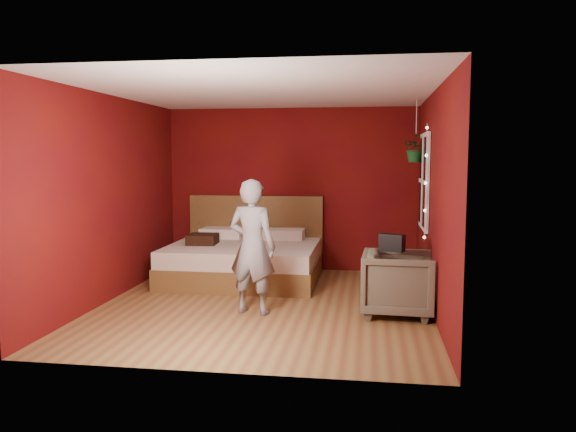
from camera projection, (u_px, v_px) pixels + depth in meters
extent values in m
plane|color=olive|center=(266.00, 304.00, 6.97)|extent=(4.50, 4.50, 0.00)
cube|color=#5F110A|center=(291.00, 189.00, 9.06)|extent=(4.00, 0.02, 2.60)
cube|color=#5F110A|center=(214.00, 220.00, 4.61)|extent=(4.00, 0.02, 2.60)
cube|color=#5F110A|center=(110.00, 198.00, 7.12)|extent=(0.02, 4.50, 2.60)
cube|color=#5F110A|center=(434.00, 202.00, 6.54)|extent=(0.02, 4.50, 2.60)
cube|color=silver|center=(265.00, 91.00, 6.70)|extent=(4.00, 4.50, 0.02)
cube|color=white|center=(424.00, 181.00, 7.41)|extent=(0.04, 0.97, 1.27)
cube|color=black|center=(423.00, 181.00, 7.41)|extent=(0.02, 0.85, 1.15)
cube|color=white|center=(423.00, 181.00, 7.42)|extent=(0.03, 0.05, 1.15)
cube|color=white|center=(423.00, 181.00, 7.42)|extent=(0.03, 0.85, 0.05)
cylinder|color=silver|center=(426.00, 183.00, 6.90)|extent=(0.01, 0.01, 1.45)
sphere|color=#FFF2CC|center=(424.00, 237.00, 6.97)|extent=(0.04, 0.04, 0.04)
sphere|color=#FFF2CC|center=(425.00, 210.00, 6.94)|extent=(0.04, 0.04, 0.04)
sphere|color=#FFF2CC|center=(426.00, 183.00, 6.90)|extent=(0.04, 0.04, 0.04)
sphere|color=#FFF2CC|center=(426.00, 156.00, 6.86)|extent=(0.04, 0.04, 0.04)
sphere|color=#FFF2CC|center=(427.00, 128.00, 6.83)|extent=(0.04, 0.04, 0.04)
cube|color=brown|center=(244.00, 270.00, 8.29)|extent=(2.18, 1.85, 0.30)
cube|color=beige|center=(244.00, 252.00, 8.26)|extent=(2.13, 1.81, 0.24)
cube|color=brown|center=(256.00, 233.00, 9.11)|extent=(2.18, 0.09, 1.20)
cube|color=white|center=(222.00, 233.00, 8.92)|extent=(0.65, 0.41, 0.15)
cube|color=white|center=(283.00, 234.00, 8.78)|extent=(0.65, 0.41, 0.15)
imported|color=slate|center=(252.00, 247.00, 6.49)|extent=(0.64, 0.50, 1.57)
imported|color=#676751|center=(398.00, 283.00, 6.46)|extent=(0.85, 0.82, 0.74)
cube|color=black|center=(392.00, 242.00, 6.46)|extent=(0.31, 0.23, 0.20)
cube|color=black|center=(203.00, 239.00, 8.25)|extent=(0.44, 0.44, 0.15)
cylinder|color=silver|center=(417.00, 117.00, 7.70)|extent=(0.01, 0.01, 0.47)
imported|color=#1A5D23|center=(416.00, 148.00, 7.74)|extent=(0.35, 0.31, 0.39)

